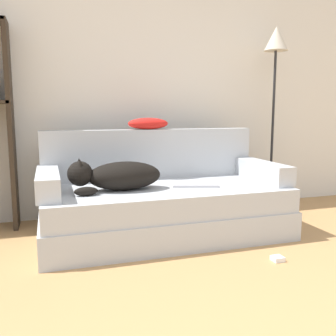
# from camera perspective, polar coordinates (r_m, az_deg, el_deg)

# --- Properties ---
(wall_back) EXTENTS (8.06, 0.06, 2.70)m
(wall_back) POSITION_cam_1_polar(r_m,az_deg,el_deg) (3.53, -4.55, 15.21)
(wall_back) COLOR silver
(wall_back) RESTS_ON ground_plane
(couch) EXTENTS (1.82, 0.90, 0.38)m
(couch) POSITION_cam_1_polar(r_m,az_deg,el_deg) (2.88, -0.59, -6.54)
(couch) COLOR #B2B7BC
(couch) RESTS_ON ground_plane
(couch_backrest) EXTENTS (1.78, 0.15, 0.41)m
(couch_backrest) POSITION_cam_1_polar(r_m,az_deg,el_deg) (3.17, -2.63, 2.21)
(couch_backrest) COLOR #B2B7BC
(couch_backrest) RESTS_ON couch
(couch_arm_left) EXTENTS (0.15, 0.71, 0.15)m
(couch_arm_left) POSITION_cam_1_polar(r_m,az_deg,el_deg) (2.69, -17.83, -2.10)
(couch_arm_left) COLOR #B2B7BC
(couch_arm_left) RESTS_ON couch
(couch_arm_right) EXTENTS (0.15, 0.71, 0.15)m
(couch_arm_right) POSITION_cam_1_polar(r_m,az_deg,el_deg) (3.16, 14.08, -0.41)
(couch_arm_right) COLOR #B2B7BC
(couch_arm_right) RESTS_ON couch
(dog) EXTENTS (0.66, 0.29, 0.24)m
(dog) POSITION_cam_1_polar(r_m,az_deg,el_deg) (2.68, -7.82, -1.14)
(dog) COLOR black
(dog) RESTS_ON couch
(laptop) EXTENTS (0.39, 0.30, 0.02)m
(laptop) POSITION_cam_1_polar(r_m,az_deg,el_deg) (2.86, 4.09, -2.46)
(laptop) COLOR #B7B7BC
(laptop) RESTS_ON couch
(throw_pillow) EXTENTS (0.34, 0.18, 0.10)m
(throw_pillow) POSITION_cam_1_polar(r_m,az_deg,el_deg) (3.12, -3.04, 6.77)
(throw_pillow) COLOR red
(throw_pillow) RESTS_ON couch_backrest
(floor_lamp) EXTENTS (0.27, 0.27, 1.72)m
(floor_lamp) POSITION_cam_1_polar(r_m,az_deg,el_deg) (3.75, 16.00, 14.45)
(floor_lamp) COLOR #232326
(floor_lamp) RESTS_ON ground_plane
(power_adapter) EXTENTS (0.07, 0.07, 0.03)m
(power_adapter) POSITION_cam_1_polar(r_m,az_deg,el_deg) (2.54, 16.35, -13.11)
(power_adapter) COLOR white
(power_adapter) RESTS_ON ground_plane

